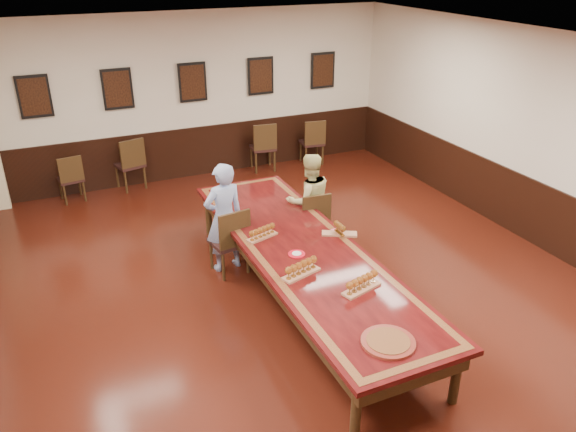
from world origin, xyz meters
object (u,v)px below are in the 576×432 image
person_man (224,218)px  conference_table (304,259)px  carved_platter (388,342)px  spare_chair_c (263,146)px  spare_chair_a (70,177)px  spare_chair_b (129,163)px  spare_chair_d (312,141)px  person_woman (309,201)px  chair_man (229,240)px  chair_woman (311,219)px

person_man → conference_table: person_man is taller
conference_table → carved_platter: carved_platter is taller
spare_chair_c → person_man: bearing=67.7°
person_man → conference_table: size_ratio=0.32×
spare_chair_a → spare_chair_c: bearing=172.6°
spare_chair_b → carved_platter: spare_chair_b is taller
spare_chair_b → spare_chair_d: bearing=163.0°
spare_chair_d → conference_table: size_ratio=0.20×
carved_platter → person_woman: bearing=76.5°
chair_man → chair_woman: size_ratio=1.06×
spare_chair_a → person_woman: size_ratio=0.60×
spare_chair_b → conference_table: size_ratio=0.20×
chair_man → spare_chair_c: (1.98, 3.63, 0.01)m
spare_chair_c → person_woman: 3.43m
person_woman → carved_platter: person_woman is taller
spare_chair_b → person_woman: 4.07m
spare_chair_c → spare_chair_d: spare_chair_c is taller
spare_chair_a → carved_platter: size_ratio=1.51×
chair_man → spare_chair_a: 4.01m
chair_woman → carved_platter: size_ratio=1.62×
conference_table → spare_chair_c: bearing=74.3°
chair_woman → spare_chair_d: bearing=-112.5°
chair_man → chair_woman: bearing=178.2°
chair_man → spare_chair_d: 4.71m
spare_chair_b → person_woman: (2.11, -3.48, 0.24)m
spare_chair_d → chair_woman: bearing=71.1°
spare_chair_d → carved_platter: 7.15m
spare_chair_a → spare_chair_c: (3.79, 0.05, 0.07)m
chair_woman → carved_platter: (-0.81, -3.28, 0.29)m
chair_man → spare_chair_d: (3.08, 3.57, -0.01)m
spare_chair_b → carved_platter: 6.99m
spare_chair_a → carved_platter: bearing=101.5°
spare_chair_c → person_man: 4.06m
spare_chair_b → person_man: bearing=86.6°
person_man → spare_chair_a: bearing=-70.9°
conference_table → carved_platter: 2.05m
spare_chair_a → person_woman: bearing=125.8°
chair_woman → spare_chair_d: size_ratio=0.98×
chair_man → person_man: (-0.02, 0.11, 0.30)m
chair_man → spare_chair_b: size_ratio=0.99×
spare_chair_b → spare_chair_d: spare_chair_b is taller
chair_woman → spare_chair_d: 3.81m
spare_chair_a → conference_table: 5.28m
chair_man → spare_chair_a: bearing=-71.4°
chair_man → person_woman: size_ratio=0.68×
chair_woman → carved_platter: chair_woman is taller
person_man → person_woman: size_ratio=1.08×
chair_woman → chair_man: bearing=10.5°
spare_chair_a → spare_chair_b: spare_chair_b is taller
person_man → person_woman: 1.41m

